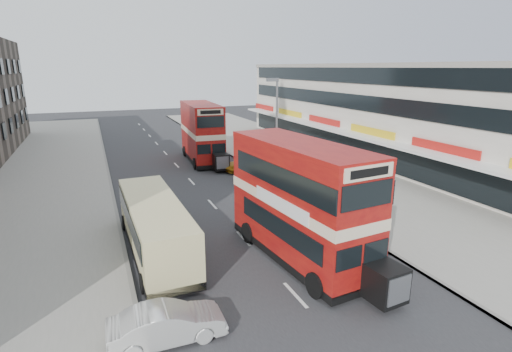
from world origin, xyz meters
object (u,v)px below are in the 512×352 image
pedestrian_near (326,184)px  cyclist (242,168)px  car_right_b (248,164)px  coach (155,225)px  pedestrian_far (251,141)px  car_left_front (167,324)px  bus_main (301,202)px  car_right_a (265,173)px  street_lamp (276,121)px  bus_second (202,132)px

pedestrian_near → cyclist: size_ratio=0.72×
cyclist → car_right_b: bearing=62.9°
coach → pedestrian_far: coach is taller
coach → car_left_front: 7.05m
bus_main → pedestrian_near: (6.22, 7.65, -1.93)m
bus_main → cyclist: 15.14m
car_right_b → pedestrian_near: (2.43, -9.00, 0.36)m
bus_main → pedestrian_near: bus_main is taller
pedestrian_far → cyclist: (-4.89, -10.50, -0.26)m
car_left_front → car_right_a: (10.78, 16.53, 0.06)m
street_lamp → coach: (-11.12, -9.89, -3.31)m
car_right_b → car_right_a: bearing=-6.5°
car_right_b → coach: bearing=-43.7°
car_left_front → bus_second: bearing=-16.7°
street_lamp → coach: bearing=-138.4°
car_right_b → pedestrian_far: bearing=150.2°
coach → street_lamp: bearing=40.5°
car_right_b → pedestrian_far: pedestrian_far is taller
bus_main → bus_second: (1.09, 21.95, -0.04)m
cyclist → pedestrian_far: bearing=70.8°
bus_main → cyclist: size_ratio=4.44×
bus_main → pedestrian_near: size_ratio=6.18×
car_right_a → pedestrian_near: size_ratio=2.97×
bus_main → coach: 7.22m
coach → pedestrian_near: 13.25m
street_lamp → car_left_front: 21.00m
bus_main → coach: (-6.27, 3.28, -1.42)m
bus_second → coach: 20.11m
bus_second → pedestrian_far: bus_second is taller
car_right_b → pedestrian_near: size_ratio=2.68×
coach → pedestrian_near: bearing=18.1°
bus_second → coach: (-7.37, -18.66, -1.38)m
coach → car_right_a: coach is taller
coach → pedestrian_far: bearing=56.9°
car_left_front → car_right_a: bearing=-32.3°
bus_second → pedestrian_far: 7.41m
car_right_a → cyclist: size_ratio=2.13×
bus_main → bus_second: size_ratio=1.01×
bus_second → car_right_a: (2.72, -9.09, -2.15)m
coach → pedestrian_near: (12.50, 4.37, -0.51)m
bus_main → coach: size_ratio=1.06×
car_right_a → car_left_front: bearing=-29.4°
street_lamp → pedestrian_near: 6.85m
bus_second → cyclist: 7.62m
car_right_a → pedestrian_near: (2.41, -5.20, 0.26)m
pedestrian_far → pedestrian_near: bearing=-121.9°
street_lamp → car_left_front: street_lamp is taller
bus_main → pedestrian_far: 26.42m
car_right_b → pedestrian_far: 9.38m
coach → cyclist: (8.85, 11.49, -0.69)m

